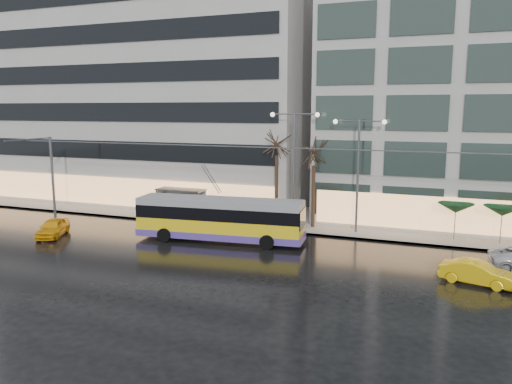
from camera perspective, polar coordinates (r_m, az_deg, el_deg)
The scene contains 18 objects.
ground at distance 31.17m, azimuth -5.07°, elevation -8.19°, with size 140.00×140.00×0.00m, color black.
sidewalk at distance 43.19m, azimuth 5.49°, elevation -3.09°, with size 80.00×10.00×0.15m, color gray.
kerb at distance 38.56m, azimuth 3.52°, elevation -4.60°, with size 80.00×0.10×0.15m, color slate.
building_left at distance 54.17m, azimuth -11.85°, elevation 11.09°, with size 34.00×14.00×22.00m, color #A4A19D.
trolleybus at distance 36.00m, azimuth -4.16°, elevation -3.26°, with size 12.27×5.07×5.61m.
catenary at distance 37.03m, azimuth 1.60°, elevation 1.42°, with size 42.24×5.12×7.00m.
bus_shelter at distance 43.73m, azimuth -8.89°, elevation -0.48°, with size 4.20×1.60×2.51m.
street_lamp_near at distance 39.23m, azimuth 4.38°, elevation 4.41°, with size 3.96×0.36×9.03m.
street_lamp_far at distance 38.15m, azimuth 11.60°, elevation 3.68°, with size 3.96×0.36×8.53m.
tree_a at distance 39.79m, azimuth 2.40°, elevation 6.08°, with size 3.20×3.20×8.40m.
tree_b at distance 39.19m, azimuth 6.66°, elevation 4.96°, with size 3.20×3.20×7.70m.
parasol_a at distance 38.34m, azimuth 21.87°, elevation -1.72°, with size 2.50×2.50×2.65m.
parasol_b at distance 38.52m, azimuth 26.33°, elevation -1.98°, with size 2.50×2.50×2.65m.
taxi_a at distance 40.37m, azimuth -22.20°, elevation -3.79°, with size 1.58×3.93×1.34m, color #EFA80C.
taxi_b at distance 29.99m, azimuth 23.95°, elevation -8.43°, with size 1.35×3.87×1.27m, color yellow.
pedestrian_a at distance 42.26m, azimuth -5.10°, elevation -1.22°, with size 1.02×1.03×2.19m.
pedestrian_b at distance 41.69m, azimuth -3.08°, elevation -2.08°, with size 1.16×1.10×1.89m.
pedestrian_c at distance 43.17m, azimuth -8.76°, elevation -1.55°, with size 1.21×1.08×2.11m.
Camera 1 is at (13.07, -26.68, 9.44)m, focal length 35.00 mm.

